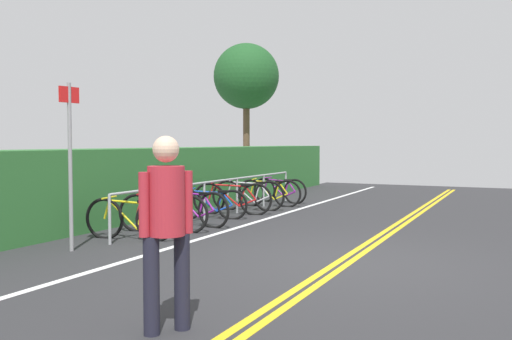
{
  "coord_description": "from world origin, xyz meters",
  "views": [
    {
      "loc": [
        -7.32,
        -2.18,
        1.65
      ],
      "look_at": [
        3.52,
        3.08,
        1.04
      ],
      "focal_mm": 38.55,
      "sensor_mm": 36.0,
      "label": 1
    }
  ],
  "objects_px": {
    "bicycle_2": "(192,208)",
    "bicycle_3": "(210,204)",
    "bicycle_1": "(163,213)",
    "bike_rack": "(221,189)",
    "bicycle_4": "(232,199)",
    "bicycle_7": "(280,190)",
    "bicycle_0": "(130,219)",
    "sign_post_near": "(70,152)",
    "pedestrian": "(166,220)",
    "bicycle_5": "(248,195)",
    "tree_mid": "(246,77)",
    "bicycle_6": "(269,193)"
  },
  "relations": [
    {
      "from": "bicycle_2",
      "to": "bicycle_3",
      "type": "relative_size",
      "value": 1.11
    },
    {
      "from": "bicycle_1",
      "to": "bicycle_3",
      "type": "xyz_separation_m",
      "value": [
        1.88,
        0.11,
        -0.03
      ]
    },
    {
      "from": "bike_rack",
      "to": "bicycle_2",
      "type": "height_order",
      "value": "bike_rack"
    },
    {
      "from": "bicycle_4",
      "to": "bike_rack",
      "type": "bearing_deg",
      "value": 176.91
    },
    {
      "from": "bicycle_7",
      "to": "bicycle_3",
      "type": "bearing_deg",
      "value": 178.96
    },
    {
      "from": "bicycle_0",
      "to": "sign_post_near",
      "type": "relative_size",
      "value": 0.66
    },
    {
      "from": "bicycle_3",
      "to": "bicycle_4",
      "type": "height_order",
      "value": "bicycle_4"
    },
    {
      "from": "bicycle_1",
      "to": "bicycle_4",
      "type": "relative_size",
      "value": 0.96
    },
    {
      "from": "bicycle_2",
      "to": "pedestrian",
      "type": "bearing_deg",
      "value": -149.59
    },
    {
      "from": "sign_post_near",
      "to": "bicycle_5",
      "type": "bearing_deg",
      "value": -1.9
    },
    {
      "from": "sign_post_near",
      "to": "tree_mid",
      "type": "bearing_deg",
      "value": 14.66
    },
    {
      "from": "bicycle_0",
      "to": "bicycle_4",
      "type": "relative_size",
      "value": 0.95
    },
    {
      "from": "bicycle_0",
      "to": "bicycle_6",
      "type": "xyz_separation_m",
      "value": [
        5.43,
        -0.13,
        -0.0
      ]
    },
    {
      "from": "bicycle_3",
      "to": "pedestrian",
      "type": "height_order",
      "value": "pedestrian"
    },
    {
      "from": "pedestrian",
      "to": "tree_mid",
      "type": "xyz_separation_m",
      "value": [
        14.5,
        6.57,
        3.1
      ]
    },
    {
      "from": "bicycle_6",
      "to": "sign_post_near",
      "type": "xyz_separation_m",
      "value": [
        -6.61,
        0.29,
        1.17
      ]
    },
    {
      "from": "sign_post_near",
      "to": "bicycle_0",
      "type": "bearing_deg",
      "value": -7.96
    },
    {
      "from": "bicycle_0",
      "to": "pedestrian",
      "type": "distance_m",
      "value": 4.8
    },
    {
      "from": "bicycle_4",
      "to": "pedestrian",
      "type": "distance_m",
      "value": 7.82
    },
    {
      "from": "bicycle_4",
      "to": "bicycle_5",
      "type": "distance_m",
      "value": 0.83
    },
    {
      "from": "bicycle_3",
      "to": "pedestrian",
      "type": "distance_m",
      "value": 7.11
    },
    {
      "from": "bicycle_1",
      "to": "bike_rack",
      "type": "bearing_deg",
      "value": 1.17
    },
    {
      "from": "bicycle_1",
      "to": "pedestrian",
      "type": "height_order",
      "value": "pedestrian"
    },
    {
      "from": "bike_rack",
      "to": "bicycle_5",
      "type": "distance_m",
      "value": 1.31
    },
    {
      "from": "bicycle_3",
      "to": "bicycle_5",
      "type": "relative_size",
      "value": 0.91
    },
    {
      "from": "pedestrian",
      "to": "tree_mid",
      "type": "relative_size",
      "value": 0.32
    },
    {
      "from": "bicycle_3",
      "to": "bicycle_1",
      "type": "bearing_deg",
      "value": -176.66
    },
    {
      "from": "bicycle_0",
      "to": "bicycle_1",
      "type": "relative_size",
      "value": 0.99
    },
    {
      "from": "bike_rack",
      "to": "bicycle_1",
      "type": "bearing_deg",
      "value": -178.83
    },
    {
      "from": "bike_rack",
      "to": "bicycle_1",
      "type": "distance_m",
      "value": 2.28
    },
    {
      "from": "bicycle_1",
      "to": "sign_post_near",
      "type": "height_order",
      "value": "sign_post_near"
    },
    {
      "from": "bicycle_2",
      "to": "bicycle_3",
      "type": "height_order",
      "value": "bicycle_2"
    },
    {
      "from": "bicycle_0",
      "to": "bicycle_6",
      "type": "height_order",
      "value": "bicycle_0"
    },
    {
      "from": "bicycle_5",
      "to": "tree_mid",
      "type": "xyz_separation_m",
      "value": [
        6.56,
        3.37,
        3.72
      ]
    },
    {
      "from": "bicycle_7",
      "to": "tree_mid",
      "type": "bearing_deg",
      "value": 36.06
    },
    {
      "from": "bicycle_1",
      "to": "bicycle_5",
      "type": "height_order",
      "value": "bicycle_5"
    },
    {
      "from": "pedestrian",
      "to": "tree_mid",
      "type": "height_order",
      "value": "tree_mid"
    },
    {
      "from": "bike_rack",
      "to": "bicycle_2",
      "type": "xyz_separation_m",
      "value": [
        -1.38,
        -0.12,
        -0.27
      ]
    },
    {
      "from": "bicycle_1",
      "to": "bicycle_6",
      "type": "distance_m",
      "value": 4.54
    },
    {
      "from": "bicycle_5",
      "to": "tree_mid",
      "type": "bearing_deg",
      "value": 27.22
    },
    {
      "from": "bicycle_3",
      "to": "bicycle_5",
      "type": "distance_m",
      "value": 1.67
    },
    {
      "from": "bicycle_2",
      "to": "bicycle_0",
      "type": "bearing_deg",
      "value": 175.83
    },
    {
      "from": "bicycle_0",
      "to": "bicycle_7",
      "type": "bearing_deg",
      "value": -0.08
    },
    {
      "from": "bicycle_0",
      "to": "bicycle_1",
      "type": "bearing_deg",
      "value": -3.41
    },
    {
      "from": "bicycle_3",
      "to": "pedestrian",
      "type": "bearing_deg",
      "value": -152.4
    },
    {
      "from": "bike_rack",
      "to": "bicycle_6",
      "type": "relative_size",
      "value": 4.44
    },
    {
      "from": "bicycle_7",
      "to": "sign_post_near",
      "type": "bearing_deg",
      "value": 178.69
    },
    {
      "from": "bicycle_2",
      "to": "bicycle_7",
      "type": "relative_size",
      "value": 1.05
    },
    {
      "from": "bicycle_5",
      "to": "bicycle_2",
      "type": "bearing_deg",
      "value": -177.71
    },
    {
      "from": "bike_rack",
      "to": "bicycle_2",
      "type": "distance_m",
      "value": 1.42
    }
  ]
}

